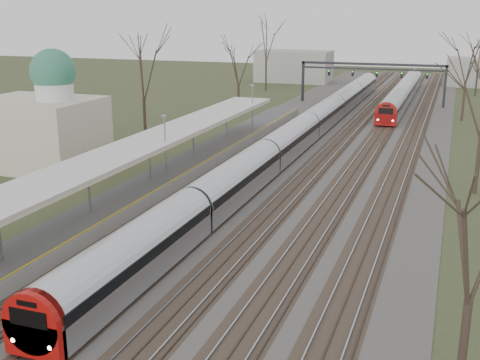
{
  "coord_description": "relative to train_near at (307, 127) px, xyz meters",
  "views": [
    {
      "loc": [
        11.96,
        -4.64,
        13.23
      ],
      "look_at": [
        -1.55,
        33.05,
        2.0
      ],
      "focal_mm": 45.0,
      "sensor_mm": 36.0,
      "label": 1
    }
  ],
  "objects": [
    {
      "name": "dome_building",
      "position": [
        -19.21,
        -18.83,
        2.24
      ],
      "size": [
        10.0,
        8.0,
        10.3
      ],
      "color": "beige",
      "rests_on": "ground"
    },
    {
      "name": "canopy",
      "position": [
        -6.55,
        -23.85,
        2.45
      ],
      "size": [
        4.1,
        50.0,
        3.11
      ],
      "color": "slate",
      "rests_on": "platform"
    },
    {
      "name": "train_near",
      "position": [
        0.0,
        0.0,
        0.0
      ],
      "size": [
        2.62,
        90.21,
        3.05
      ],
      "color": "#B4B7BF",
      "rests_on": "ground"
    },
    {
      "name": "track_bed",
      "position": [
        2.76,
        -1.83,
        -1.42
      ],
      "size": [
        24.0,
        160.0,
        0.22
      ],
      "color": "#474442",
      "rests_on": "ground"
    },
    {
      "name": "tree_east_near",
      "position": [
        15.5,
        -41.83,
        5.08
      ],
      "size": [
        4.5,
        4.5,
        9.27
      ],
      "color": "#2D231C",
      "rests_on": "ground"
    },
    {
      "name": "signal_gantry",
      "position": [
        2.79,
        28.16,
        3.43
      ],
      "size": [
        21.0,
        0.59,
        6.08
      ],
      "color": "black",
      "rests_on": "ground"
    },
    {
      "name": "platform",
      "position": [
        -6.55,
        -19.33,
        -0.98
      ],
      "size": [
        3.5,
        69.0,
        1.0
      ],
      "primitive_type": "cube",
      "color": "#9E9B93",
      "rests_on": "ground"
    },
    {
      "name": "train_far",
      "position": [
        7.0,
        32.34,
        0.0
      ],
      "size": [
        2.62,
        45.21,
        3.05
      ],
      "color": "#B4B7BF",
      "rests_on": "ground"
    },
    {
      "name": "tree_west_far",
      "position": [
        -14.5,
        -8.83,
        6.54
      ],
      "size": [
        5.5,
        5.5,
        11.33
      ],
      "color": "#2D231C",
      "rests_on": "ground"
    }
  ]
}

